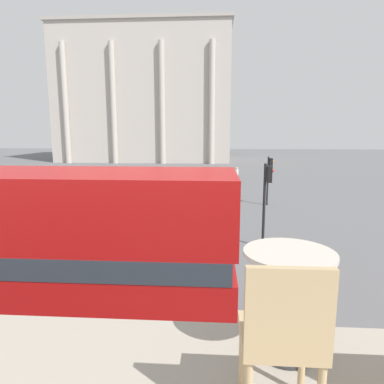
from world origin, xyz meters
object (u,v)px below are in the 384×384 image
at_px(cafe_dining_table, 288,280).
at_px(pedestrian_grey, 193,190).
at_px(car_black, 111,190).
at_px(traffic_light_near, 266,193).
at_px(pedestrian_white, 237,174).
at_px(cafe_chair_0, 282,335).
at_px(traffic_light_mid, 269,173).
at_px(plaza_building_left, 148,97).

distance_m(cafe_dining_table, pedestrian_grey, 21.41).
bearing_deg(car_black, traffic_light_near, 73.37).
xyz_separation_m(car_black, pedestrian_grey, (6.16, -1.24, 0.31)).
relative_size(traffic_light_near, pedestrian_white, 2.27).
bearing_deg(pedestrian_white, pedestrian_grey, 87.55).
bearing_deg(pedestrian_white, traffic_light_near, 107.91).
bearing_deg(cafe_chair_0, pedestrian_grey, 100.57).
height_order(traffic_light_mid, pedestrian_white, traffic_light_mid).
bearing_deg(cafe_chair_0, plaza_building_left, 107.24).
bearing_deg(cafe_dining_table, pedestrian_grey, 95.44).
distance_m(car_black, pedestrian_grey, 6.29).
distance_m(pedestrian_grey, pedestrian_white, 10.59).
distance_m(plaza_building_left, traffic_light_mid, 43.07).
distance_m(cafe_dining_table, traffic_light_mid, 21.41).
relative_size(traffic_light_near, traffic_light_mid, 1.10).
bearing_deg(pedestrian_white, cafe_chair_0, 104.47).
bearing_deg(cafe_dining_table, traffic_light_near, 82.11).
relative_size(cafe_chair_0, pedestrian_white, 0.57).
xyz_separation_m(traffic_light_mid, pedestrian_white, (-1.54, 9.96, -1.27)).
relative_size(cafe_chair_0, traffic_light_mid, 0.27).
bearing_deg(cafe_chair_0, car_black, 114.93).
bearing_deg(cafe_chair_0, cafe_dining_table, 81.55).
xyz_separation_m(car_black, pedestrian_white, (9.81, 8.71, 0.22)).
xyz_separation_m(plaza_building_left, pedestrian_grey, (10.58, -39.04, -10.16)).
bearing_deg(traffic_light_mid, plaza_building_left, 112.00).
relative_size(cafe_dining_table, traffic_light_near, 0.20).
xyz_separation_m(pedestrian_grey, pedestrian_white, (3.65, 9.94, -0.09)).
relative_size(pedestrian_grey, pedestrian_white, 1.09).
bearing_deg(plaza_building_left, pedestrian_white, -63.93).
relative_size(traffic_light_mid, pedestrian_grey, 1.90).
bearing_deg(traffic_light_mid, cafe_dining_table, -98.57).
relative_size(traffic_light_mid, pedestrian_white, 2.07).
bearing_deg(traffic_light_near, cafe_dining_table, -97.89).
relative_size(plaza_building_left, traffic_light_mid, 8.89).
distance_m(cafe_chair_0, traffic_light_near, 13.12).
xyz_separation_m(traffic_light_near, pedestrian_white, (-0.06, 18.76, -1.47)).
distance_m(traffic_light_near, pedestrian_white, 18.81).
height_order(traffic_light_near, car_black, traffic_light_near).
height_order(cafe_dining_table, pedestrian_grey, cafe_dining_table).
distance_m(cafe_chair_0, plaza_building_left, 62.43).
xyz_separation_m(traffic_light_mid, pedestrian_grey, (-5.19, 0.01, -1.18)).
xyz_separation_m(plaza_building_left, traffic_light_mid, (15.78, -39.05, -8.98)).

